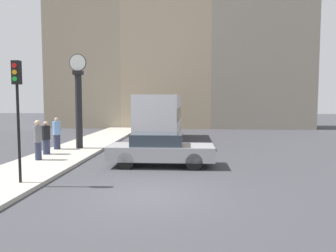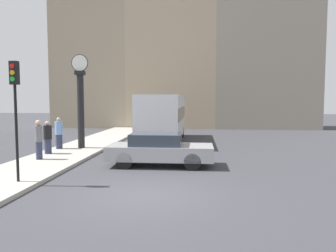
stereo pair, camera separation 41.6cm
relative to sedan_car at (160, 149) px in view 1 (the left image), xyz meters
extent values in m
plane|color=#38383D|center=(0.04, -4.39, -0.73)|extent=(120.00, 120.00, 0.00)
cube|color=#A39E93|center=(-5.12, 5.79, -0.66)|extent=(3.04, 24.37, 0.14)
cube|color=gray|center=(-9.44, 20.57, 9.08)|extent=(7.85, 5.00, 19.62)
cube|color=tan|center=(-1.09, 20.57, 6.71)|extent=(8.86, 5.00, 14.88)
cube|color=gray|center=(8.40, 20.57, 7.45)|extent=(10.12, 5.00, 16.36)
cube|color=#9E9EA3|center=(0.04, 0.00, -0.12)|extent=(4.51, 1.85, 0.61)
cube|color=#2D3842|center=(-0.14, 0.00, 0.44)|extent=(2.16, 1.67, 0.51)
cylinder|color=black|center=(1.44, 0.82, -0.38)|extent=(0.70, 0.22, 0.70)
cylinder|color=black|center=(1.44, -0.82, -0.38)|extent=(0.70, 0.22, 0.70)
cylinder|color=black|center=(-1.35, 0.82, -0.38)|extent=(0.70, 0.22, 0.70)
cylinder|color=black|center=(-1.35, -0.82, -0.38)|extent=(0.70, 0.22, 0.70)
cube|color=silver|center=(-0.73, 8.42, 1.03)|extent=(2.57, 8.59, 2.80)
cube|color=#1E232D|center=(-0.73, 8.42, 1.23)|extent=(2.60, 8.41, 0.82)
cylinder|color=black|center=(0.41, 11.08, -0.28)|extent=(0.28, 0.90, 0.90)
cylinder|color=black|center=(-1.88, 11.08, -0.28)|extent=(0.28, 0.90, 0.90)
cylinder|color=black|center=(0.41, 5.75, -0.28)|extent=(0.28, 0.90, 0.90)
cylinder|color=black|center=(-1.88, 5.75, -0.28)|extent=(0.28, 0.90, 0.90)
cylinder|color=black|center=(-4.32, -3.70, 1.02)|extent=(0.09, 0.09, 3.21)
cube|color=black|center=(-4.32, -3.70, 3.01)|extent=(0.26, 0.20, 0.76)
cylinder|color=red|center=(-4.32, -3.82, 3.21)|extent=(0.15, 0.04, 0.15)
cylinder|color=orange|center=(-4.32, -3.82, 3.01)|extent=(0.15, 0.04, 0.15)
cylinder|color=green|center=(-4.32, -3.82, 2.80)|extent=(0.15, 0.04, 0.15)
cylinder|color=black|center=(-4.95, 4.02, 1.47)|extent=(0.37, 0.37, 4.11)
cube|color=black|center=(-4.95, 4.02, 3.64)|extent=(0.48, 0.48, 0.22)
cylinder|color=black|center=(-4.95, 4.02, 4.19)|extent=(0.96, 0.04, 0.96)
cylinder|color=white|center=(-4.95, 4.02, 4.19)|extent=(0.89, 0.06, 0.89)
cylinder|color=#2D334C|center=(-6.07, 3.56, -0.19)|extent=(0.35, 0.35, 0.79)
cylinder|color=#729ED8|center=(-6.07, 3.56, 0.58)|extent=(0.42, 0.42, 0.74)
sphere|color=tan|center=(-6.07, 3.56, 1.05)|extent=(0.21, 0.21, 0.21)
cylinder|color=#2D334C|center=(-5.58, 0.29, -0.19)|extent=(0.28, 0.28, 0.80)
cylinder|color=slate|center=(-5.58, 0.29, 0.59)|extent=(0.33, 0.33, 0.75)
sphere|color=tan|center=(-5.58, 0.29, 1.09)|extent=(0.26, 0.26, 0.26)
cylinder|color=#2D334C|center=(-5.91, 1.86, -0.22)|extent=(0.34, 0.34, 0.74)
cylinder|color=black|center=(-5.91, 1.86, 0.50)|extent=(0.41, 0.41, 0.69)
sphere|color=tan|center=(-5.91, 1.86, 0.96)|extent=(0.22, 0.22, 0.22)
camera|label=1|loc=(1.24, -13.97, 2.12)|focal=35.00mm
camera|label=2|loc=(1.65, -13.94, 2.12)|focal=35.00mm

